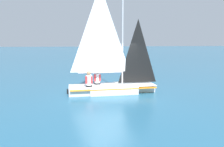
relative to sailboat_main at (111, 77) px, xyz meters
name	(u,v)px	position (x,y,z in m)	size (l,w,h in m)	color
ground_plane	(112,92)	(-0.03, 0.00, -0.78)	(260.00, 260.00, 0.00)	#235675
sailboat_main	(111,77)	(0.00, 0.00, 0.00)	(4.50, 1.75, 5.42)	silver
sailor_helm	(97,80)	(0.68, -0.38, -0.15)	(0.35, 0.31, 1.16)	black
sailor_crew	(89,82)	(1.18, 0.14, -0.15)	(0.35, 0.31, 1.16)	black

